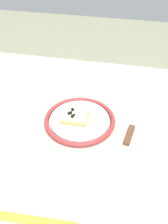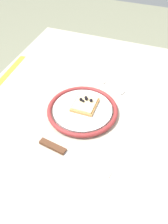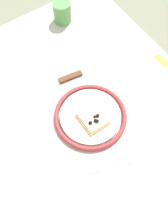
{
  "view_description": "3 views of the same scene",
  "coord_description": "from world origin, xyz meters",
  "px_view_note": "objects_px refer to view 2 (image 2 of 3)",
  "views": [
    {
      "loc": [
        0.14,
        -0.66,
        1.37
      ],
      "look_at": [
        0.0,
        0.02,
        0.78
      ],
      "focal_mm": 41.49,
      "sensor_mm": 36.0,
      "label": 1
    },
    {
      "loc": [
        0.56,
        0.2,
        1.37
      ],
      "look_at": [
        0.02,
        0.0,
        0.79
      ],
      "focal_mm": 39.22,
      "sensor_mm": 36.0,
      "label": 2
    },
    {
      "loc": [
        -0.31,
        0.22,
        1.57
      ],
      "look_at": [
        0.01,
        0.0,
        0.79
      ],
      "focal_mm": 41.8,
      "sensor_mm": 36.0,
      "label": 3
    }
  ],
  "objects_px": {
    "measuring_tape": "(5,76)",
    "fork": "(103,82)",
    "dining_table": "(85,132)",
    "pizza_slice_near": "(85,104)",
    "plate": "(82,110)",
    "knife": "(62,151)"
  },
  "relations": [
    {
      "from": "dining_table",
      "to": "measuring_tape",
      "type": "height_order",
      "value": "measuring_tape"
    },
    {
      "from": "dining_table",
      "to": "fork",
      "type": "height_order",
      "value": "fork"
    },
    {
      "from": "pizza_slice_near",
      "to": "fork",
      "type": "height_order",
      "value": "pizza_slice_near"
    },
    {
      "from": "plate",
      "to": "measuring_tape",
      "type": "relative_size",
      "value": 0.78
    },
    {
      "from": "plate",
      "to": "pizza_slice_near",
      "type": "distance_m",
      "value": 0.02
    },
    {
      "from": "measuring_tape",
      "to": "fork",
      "type": "bearing_deg",
      "value": 101.83
    },
    {
      "from": "knife",
      "to": "measuring_tape",
      "type": "distance_m",
      "value": 0.46
    },
    {
      "from": "knife",
      "to": "fork",
      "type": "xyz_separation_m",
      "value": [
        -0.36,
        0.02,
        -0.0
      ]
    },
    {
      "from": "plate",
      "to": "knife",
      "type": "height_order",
      "value": "plate"
    },
    {
      "from": "dining_table",
      "to": "measuring_tape",
      "type": "relative_size",
      "value": 3.44
    },
    {
      "from": "plate",
      "to": "knife",
      "type": "relative_size",
      "value": 1.03
    },
    {
      "from": "fork",
      "to": "measuring_tape",
      "type": "relative_size",
      "value": 0.61
    },
    {
      "from": "pizza_slice_near",
      "to": "fork",
      "type": "relative_size",
      "value": 0.48
    },
    {
      "from": "fork",
      "to": "measuring_tape",
      "type": "height_order",
      "value": "fork"
    },
    {
      "from": "pizza_slice_near",
      "to": "knife",
      "type": "distance_m",
      "value": 0.2
    },
    {
      "from": "fork",
      "to": "pizza_slice_near",
      "type": "bearing_deg",
      "value": -5.76
    },
    {
      "from": "knife",
      "to": "fork",
      "type": "height_order",
      "value": "knife"
    },
    {
      "from": "dining_table",
      "to": "pizza_slice_near",
      "type": "height_order",
      "value": "pizza_slice_near"
    },
    {
      "from": "dining_table",
      "to": "fork",
      "type": "bearing_deg",
      "value": 177.98
    },
    {
      "from": "plate",
      "to": "pizza_slice_near",
      "type": "height_order",
      "value": "pizza_slice_near"
    },
    {
      "from": "dining_table",
      "to": "measuring_tape",
      "type": "bearing_deg",
      "value": -103.18
    },
    {
      "from": "pizza_slice_near",
      "to": "measuring_tape",
      "type": "relative_size",
      "value": 0.29
    }
  ]
}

